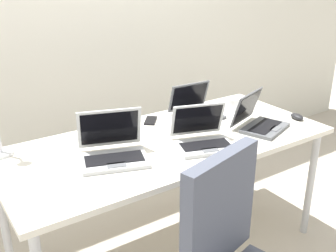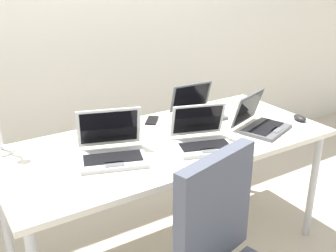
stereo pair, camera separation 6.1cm
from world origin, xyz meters
name	(u,v)px [view 2 (the right image)]	position (x,y,z in m)	size (l,w,h in m)	color
ground_plane	(168,250)	(0.00, 0.00, 0.00)	(12.00, 12.00, 0.00)	#B7AD9E
wall_back	(86,14)	(0.00, 1.10, 1.30)	(6.00, 0.13, 2.60)	silver
desk	(168,149)	(0.00, 0.00, 0.68)	(1.80, 0.80, 0.74)	silver
laptop_back_right	(203,138)	(0.11, -0.16, 0.78)	(0.36, 0.34, 0.21)	#B7BABC
laptop_mid_desk	(261,122)	(0.53, -0.16, 0.78)	(0.35, 0.33, 0.21)	#515459
laptop_center	(112,149)	(-0.35, -0.04, 0.79)	(0.39, 0.37, 0.23)	#B7BABC
laptop_front_right	(198,111)	(0.34, 0.20, 0.78)	(0.29, 0.26, 0.20)	#515459
computer_mouse	(300,118)	(0.83, -0.18, 0.76)	(0.06, 0.10, 0.03)	black
cell_phone	(152,120)	(0.06, 0.29, 0.74)	(0.06, 0.14, 0.01)	black
book_stack	(97,131)	(-0.30, 0.26, 0.77)	(0.22, 0.17, 0.05)	brown
coffee_mug	(236,105)	(0.61, 0.15, 0.78)	(0.11, 0.08, 0.09)	white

